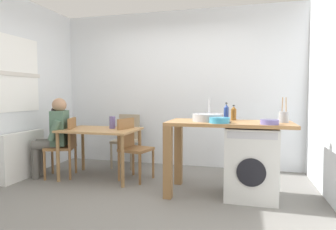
{
  "coord_description": "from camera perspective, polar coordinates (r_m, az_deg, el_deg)",
  "views": [
    {
      "loc": [
        1.13,
        -3.21,
        1.25
      ],
      "look_at": [
        0.16,
        0.45,
        0.98
      ],
      "focal_mm": 30.63,
      "sensor_mm": 36.0,
      "label": 1
    }
  ],
  "objects": [
    {
      "name": "seated_person",
      "position": [
        4.66,
        -21.72,
        -3.35
      ],
      "size": [
        0.57,
        0.54,
        1.2
      ],
      "rotation": [
        0.0,
        0.0,
        1.91
      ],
      "color": "#595651",
      "rests_on": "ground_plane"
    },
    {
      "name": "vase",
      "position": [
        4.4,
        -11.01,
        -1.45
      ],
      "size": [
        0.09,
        0.09,
        0.18
      ],
      "primitive_type": "cylinder",
      "color": "slate",
      "rests_on": "dining_table"
    },
    {
      "name": "chair_spare_by_wall",
      "position": [
        5.07,
        -8.14,
        -4.39
      ],
      "size": [
        0.4,
        0.4,
        0.9
      ],
      "rotation": [
        0.0,
        0.0,
        3.13
      ],
      "color": "gray",
      "rests_on": "ground_plane"
    },
    {
      "name": "mixing_bowl",
      "position": [
        3.39,
        10.22,
        -0.97
      ],
      "size": [
        0.24,
        0.24,
        0.07
      ],
      "color": "teal",
      "rests_on": "kitchen_counter"
    },
    {
      "name": "bottle_tall_green",
      "position": [
        3.74,
        11.52,
        0.52
      ],
      "size": [
        0.06,
        0.06,
        0.23
      ],
      "color": "navy",
      "rests_on": "kitchen_counter"
    },
    {
      "name": "sink_basin",
      "position": [
        3.6,
        7.9,
        -0.51
      ],
      "size": [
        0.38,
        0.38,
        0.09
      ],
      "primitive_type": "cylinder",
      "color": "#9EA0A5",
      "rests_on": "kitchen_counter"
    },
    {
      "name": "scissors",
      "position": [
        3.49,
        11.17,
        -1.38
      ],
      "size": [
        0.15,
        0.06,
        0.01
      ],
      "color": "#B2B2B7",
      "rests_on": "kitchen_counter"
    },
    {
      "name": "wall_back",
      "position": [
        5.09,
        1.97,
        5.2
      ],
      "size": [
        4.6,
        0.1,
        2.7
      ],
      "primitive_type": "cube",
      "color": "silver",
      "rests_on": "ground_plane"
    },
    {
      "name": "dining_table",
      "position": [
        4.4,
        -13.31,
        -3.97
      ],
      "size": [
        1.1,
        0.76,
        0.74
      ],
      "color": "tan",
      "rests_on": "ground_plane"
    },
    {
      "name": "chair_opposite",
      "position": [
        4.28,
        -7.18,
        -5.95
      ],
      "size": [
        0.48,
        0.48,
        0.9
      ],
      "rotation": [
        0.0,
        0.0,
        -1.8
      ],
      "color": "olive",
      "rests_on": "ground_plane"
    },
    {
      "name": "utensil_crock",
      "position": [
        3.65,
        22.04,
        -0.32
      ],
      "size": [
        0.11,
        0.11,
        0.3
      ],
      "color": "gray",
      "rests_on": "kitchen_counter"
    },
    {
      "name": "bottle_squat_brown",
      "position": [
        3.84,
        12.93,
        0.36
      ],
      "size": [
        0.07,
        0.07,
        0.2
      ],
      "color": "brown",
      "rests_on": "kitchen_counter"
    },
    {
      "name": "washing_machine",
      "position": [
        3.66,
        16.11,
        -9.05
      ],
      "size": [
        0.6,
        0.61,
        0.86
      ],
      "color": "silver",
      "rests_on": "ground_plane"
    },
    {
      "name": "ground_plane",
      "position": [
        3.63,
        -4.5,
        -16.11
      ],
      "size": [
        5.46,
        5.46,
        0.0
      ],
      "primitive_type": "plane",
      "color": "slate"
    },
    {
      "name": "chair_person_seat",
      "position": [
        4.64,
        -19.75,
        -5.38
      ],
      "size": [
        0.51,
        0.51,
        0.9
      ],
      "rotation": [
        0.0,
        0.0,
        1.91
      ],
      "color": "olive",
      "rests_on": "ground_plane"
    },
    {
      "name": "colander",
      "position": [
        3.37,
        19.56,
        -1.26
      ],
      "size": [
        0.2,
        0.2,
        0.06
      ],
      "color": "slate",
      "rests_on": "kitchen_counter"
    },
    {
      "name": "radiator",
      "position": [
        4.8,
        -26.82,
        -7.17
      ],
      "size": [
        0.1,
        0.8,
        0.7
      ],
      "primitive_type": "cube",
      "color": "white",
      "rests_on": "ground_plane"
    },
    {
      "name": "tap",
      "position": [
        3.77,
        8.25,
        1.14
      ],
      "size": [
        0.02,
        0.02,
        0.28
      ],
      "primitive_type": "cylinder",
      "color": "#B2B2B7",
      "rests_on": "kitchen_counter"
    },
    {
      "name": "kitchen_counter",
      "position": [
        3.62,
        8.68,
        -3.74
      ],
      "size": [
        1.5,
        0.68,
        0.92
      ],
      "color": "#9E7042",
      "rests_on": "ground_plane"
    }
  ]
}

